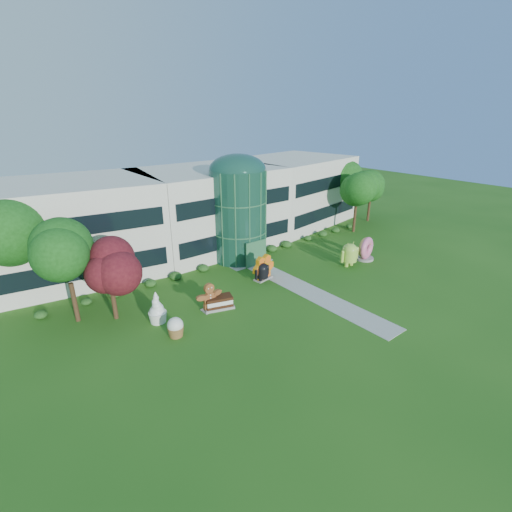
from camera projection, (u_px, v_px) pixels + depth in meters
ground at (318, 296)px, 33.31m from camera, size 140.00×140.00×0.00m
building at (209, 207)px, 44.70m from camera, size 46.00×15.00×9.30m
atrium at (238, 216)px, 40.24m from camera, size 6.00×6.00×9.80m
walkway at (302, 288)px, 34.75m from camera, size 2.40×20.00×0.04m
tree_red at (111, 284)px, 28.68m from camera, size 4.00×4.00×6.00m
trees_backdrop at (233, 220)px, 41.22m from camera, size 52.00×8.00×8.40m
android_green at (350, 253)px, 39.27m from camera, size 2.74×1.97×2.93m
android_black at (262, 271)px, 35.79m from camera, size 2.13×1.58×2.24m
donut at (365, 248)px, 41.07m from camera, size 2.72×1.67×2.64m
gingerbread at (209, 297)px, 30.54m from camera, size 2.72×1.10×2.49m
ice_cream_sandwich at (219, 302)px, 31.09m from camera, size 2.72×1.92×1.10m
honeycomb at (263, 269)px, 36.24m from camera, size 3.03×1.53×2.27m
froyo at (157, 307)px, 28.79m from camera, size 1.58×1.58×2.61m
cupcake at (175, 327)px, 27.16m from camera, size 1.45×1.45×1.52m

